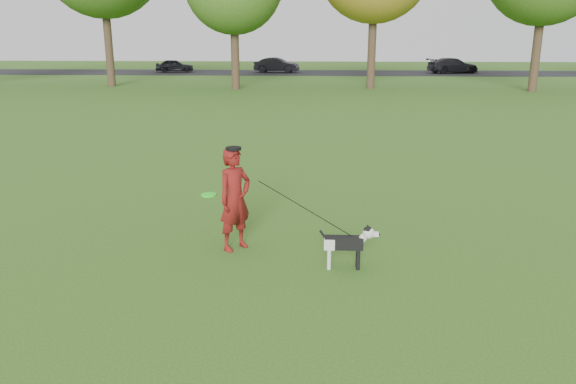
# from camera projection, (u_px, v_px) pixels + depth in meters

# --- Properties ---
(ground) EXTENTS (120.00, 120.00, 0.00)m
(ground) POSITION_uv_depth(u_px,v_px,m) (263.00, 252.00, 8.50)
(ground) COLOR #285116
(ground) RESTS_ON ground
(road) EXTENTS (120.00, 7.00, 0.02)m
(road) POSITION_uv_depth(u_px,v_px,m) (308.00, 73.00, 46.93)
(road) COLOR black
(road) RESTS_ON ground
(man) EXTENTS (0.67, 0.68, 1.57)m
(man) POSITION_uv_depth(u_px,v_px,m) (235.00, 199.00, 8.42)
(man) COLOR #610D0E
(man) RESTS_ON ground
(dog) EXTENTS (0.85, 0.17, 0.64)m
(dog) POSITION_uv_depth(u_px,v_px,m) (349.00, 242.00, 7.81)
(dog) COLOR black
(dog) RESTS_ON ground
(car_left) EXTENTS (3.33, 1.85, 1.07)m
(car_left) POSITION_uv_depth(u_px,v_px,m) (175.00, 66.00, 47.33)
(car_left) COLOR black
(car_left) RESTS_ON road
(car_mid) EXTENTS (3.85, 1.82, 1.22)m
(car_mid) POSITION_uv_depth(u_px,v_px,m) (277.00, 65.00, 46.89)
(car_mid) COLOR black
(car_mid) RESTS_ON road
(car_right) EXTENTS (4.54, 2.80, 1.23)m
(car_right) POSITION_uv_depth(u_px,v_px,m) (453.00, 66.00, 46.18)
(car_right) COLOR black
(car_right) RESTS_ON road
(man_held_items) EXTENTS (2.29, 0.78, 1.15)m
(man_held_items) POSITION_uv_depth(u_px,v_px,m) (306.00, 209.00, 8.03)
(man_held_items) COLOR #22EF1E
(man_held_items) RESTS_ON ground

